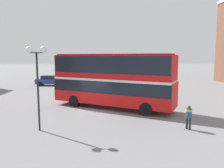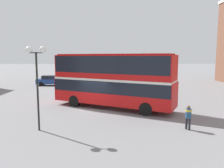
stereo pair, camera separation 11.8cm
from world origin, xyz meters
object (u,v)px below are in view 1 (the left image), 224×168
(pedestrian_foreground, at_px, (189,115))
(street_lamp_twin_globe, at_px, (37,64))
(parked_car_kerb_near, at_px, (50,80))
(double_decker_bus, at_px, (112,77))

(pedestrian_foreground, bearing_deg, street_lamp_twin_globe, -30.96)
(parked_car_kerb_near, xyz_separation_m, street_lamp_twin_globe, (4.82, -22.05, 3.39))
(double_decker_bus, distance_m, street_lamp_twin_globe, 7.79)
(pedestrian_foreground, height_order, street_lamp_twin_globe, street_lamp_twin_globe)
(double_decker_bus, relative_size, street_lamp_twin_globe, 2.09)
(parked_car_kerb_near, distance_m, street_lamp_twin_globe, 22.82)
(pedestrian_foreground, xyz_separation_m, parked_car_kerb_near, (-14.37, 22.18, -0.16))
(parked_car_kerb_near, bearing_deg, street_lamp_twin_globe, -79.44)
(pedestrian_foreground, bearing_deg, parked_car_kerb_near, -87.21)
(double_decker_bus, relative_size, parked_car_kerb_near, 2.44)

